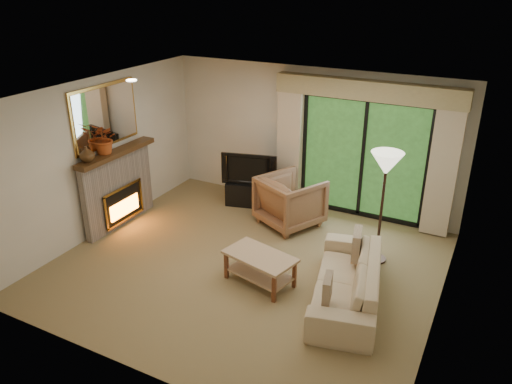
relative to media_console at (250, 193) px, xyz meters
The scene contains 22 objects.
floor 2.19m from the media_console, 63.45° to the right, with size 5.50×5.50×0.00m, color olive.
ceiling 3.22m from the media_console, 63.45° to the right, with size 5.50×5.50×0.00m, color silver.
wall_back 1.55m from the media_console, 29.44° to the left, with size 5.00×5.00×0.00m, color beige.
wall_front 4.68m from the media_console, 77.65° to the right, with size 5.00×5.00×0.00m, color beige.
wall_left 2.85m from the media_console, 132.32° to the right, with size 5.00×5.00×0.00m, color beige.
wall_right 4.34m from the media_console, 27.63° to the right, with size 5.00×5.00×0.00m, color beige.
fireplace 2.45m from the media_console, 133.41° to the right, with size 0.24×1.70×1.37m, color slate, non-canonical shape.
mirror 3.01m from the media_console, 134.84° to the right, with size 0.07×1.45×1.02m, color #C08E3D, non-canonical shape.
sliding_door 2.22m from the media_console, 14.21° to the left, with size 2.26×0.10×2.16m, color black, non-canonical shape.
curtain_left 1.22m from the media_console, 31.99° to the left, with size 0.45×0.18×2.35m, color #C0A98B.
curtain_right 3.49m from the media_console, ahead, with size 0.45×0.18×2.35m, color #C0A98B.
cornice 2.91m from the media_console, 11.73° to the left, with size 3.20×0.24×0.32m, color tan.
media_console is the anchor object (origin of this frame).
tv 0.52m from the media_console, 90.00° to the right, with size 1.04×0.14×0.60m, color black.
armchair 1.10m from the media_console, 21.77° to the right, with size 0.95×0.98×0.89m, color brown.
sofa 3.33m from the media_console, 39.08° to the right, with size 2.11×0.82×0.62m, color tan.
pillow_near 3.70m from the media_console, 47.13° to the right, with size 0.09×0.35×0.35m, color brown.
pillow_far 2.93m from the media_console, 30.66° to the right, with size 0.11×0.42×0.42m, color brown.
coffee_table 2.65m from the media_console, 59.13° to the right, with size 1.01×0.55×0.45m, color tan, non-canonical shape.
floor_lamp 2.90m from the media_console, 18.39° to the right, with size 0.47×0.47×1.76m, color beige, non-canonical shape.
vase 3.13m from the media_console, 124.81° to the right, with size 0.24×0.24×0.25m, color #3E2612.
branches 2.90m from the media_console, 130.06° to the right, with size 0.46×0.40×0.52m, color #A04017.
Camera 1 is at (3.11, -5.72, 4.10)m, focal length 35.00 mm.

